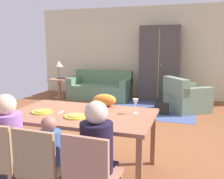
# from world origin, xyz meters

# --- Properties ---
(ground_plane) EXTENTS (7.06, 6.14, 0.02)m
(ground_plane) POSITION_xyz_m (0.00, 0.47, -0.01)
(ground_plane) COLOR brown
(back_wall) EXTENTS (7.06, 0.10, 2.70)m
(back_wall) POSITION_xyz_m (0.00, 3.59, 1.35)
(back_wall) COLOR beige
(back_wall) RESTS_ON ground_plane
(dining_table) EXTENTS (1.76, 1.04, 0.76)m
(dining_table) POSITION_xyz_m (-0.01, -1.27, 0.69)
(dining_table) COLOR #925D43
(dining_table) RESTS_ON ground_plane
(plate_near_man) EXTENTS (0.25, 0.25, 0.02)m
(plate_near_man) POSITION_xyz_m (-0.50, -1.39, 0.77)
(plate_near_man) COLOR gold
(plate_near_man) RESTS_ON dining_table
(pizza_near_man) EXTENTS (0.17, 0.17, 0.01)m
(pizza_near_man) POSITION_xyz_m (-0.50, -1.39, 0.78)
(pizza_near_man) COLOR gold
(pizza_near_man) RESTS_ON plate_near_man
(plate_near_child) EXTENTS (0.25, 0.25, 0.02)m
(plate_near_child) POSITION_xyz_m (-0.01, -1.45, 0.77)
(plate_near_child) COLOR yellow
(plate_near_child) RESTS_ON dining_table
(pizza_near_child) EXTENTS (0.17, 0.17, 0.01)m
(pizza_near_child) POSITION_xyz_m (-0.01, -1.45, 0.78)
(pizza_near_child) COLOR gold
(pizza_near_child) RESTS_ON plate_near_child
(wine_glass) EXTENTS (0.07, 0.07, 0.19)m
(wine_glass) POSITION_xyz_m (0.62, -1.09, 0.89)
(wine_glass) COLOR silver
(wine_glass) RESTS_ON dining_table
(fork) EXTENTS (0.02, 0.15, 0.01)m
(fork) POSITION_xyz_m (-0.27, -1.32, 0.76)
(fork) COLOR silver
(fork) RESTS_ON dining_table
(knife) EXTENTS (0.02, 0.17, 0.01)m
(knife) POSITION_xyz_m (0.15, -1.17, 0.76)
(knife) COLOR silver
(knife) RESTS_ON dining_table
(dining_chair_man) EXTENTS (0.45, 0.45, 0.87)m
(dining_chair_man) POSITION_xyz_m (-0.49, -2.15, 0.49)
(dining_chair_man) COLOR tan
(dining_chair_man) RESTS_ON ground_plane
(person_man) EXTENTS (0.30, 0.41, 1.11)m
(person_man) POSITION_xyz_m (-0.50, -1.97, 0.51)
(person_man) COLOR #3B3649
(person_man) RESTS_ON ground_plane
(dining_chair_child) EXTENTS (0.43, 0.43, 0.87)m
(dining_chair_child) POSITION_xyz_m (-0.01, -2.15, 0.49)
(dining_chair_child) COLOR #9F7756
(dining_chair_child) RESTS_ON ground_plane
(person_child) EXTENTS (0.22, 0.29, 0.92)m
(person_child) POSITION_xyz_m (-0.01, -1.98, 0.43)
(person_child) COLOR #374347
(person_child) RESTS_ON ground_plane
(dining_chair_woman) EXTENTS (0.44, 0.44, 0.87)m
(dining_chair_woman) POSITION_xyz_m (0.47, -2.15, 0.49)
(dining_chair_woman) COLOR #AE735C
(dining_chair_woman) RESTS_ON ground_plane
(person_woman) EXTENTS (0.30, 0.41, 1.11)m
(person_woman) POSITION_xyz_m (0.48, -1.97, 0.51)
(person_woman) COLOR #302C40
(person_woman) RESTS_ON ground_plane
(cat) EXTENTS (0.34, 0.20, 0.17)m
(cat) POSITION_xyz_m (0.14, -0.85, 0.84)
(cat) COLOR orange
(cat) RESTS_ON dining_table
(area_rug) EXTENTS (2.60, 1.80, 0.01)m
(area_rug) POSITION_xyz_m (0.09, 2.01, 0.00)
(area_rug) COLOR #415080
(area_rug) RESTS_ON ground_plane
(couch) EXTENTS (1.78, 0.86, 0.82)m
(couch) POSITION_xyz_m (-1.31, 2.87, 0.30)
(couch) COLOR #5A7F5D
(couch) RESTS_ON ground_plane
(armchair) EXTENTS (1.20, 1.19, 0.82)m
(armchair) POSITION_xyz_m (1.14, 2.18, 0.32)
(armchair) COLOR slate
(armchair) RESTS_ON ground_plane
(armoire) EXTENTS (1.10, 0.59, 2.10)m
(armoire) POSITION_xyz_m (0.37, 3.20, 1.05)
(armoire) COLOR #423B37
(armoire) RESTS_ON ground_plane
(side_table) EXTENTS (0.56, 0.56, 0.58)m
(side_table) POSITION_xyz_m (-2.54, 2.61, 0.38)
(side_table) COLOR #AB785C
(side_table) RESTS_ON ground_plane
(table_lamp) EXTENTS (0.26, 0.26, 0.54)m
(table_lamp) POSITION_xyz_m (-2.54, 2.61, 1.01)
(table_lamp) COLOR #4D4C3C
(table_lamp) RESTS_ON side_table
(book_lower) EXTENTS (0.22, 0.16, 0.03)m
(book_lower) POSITION_xyz_m (-2.35, 2.58, 0.59)
(book_lower) COLOR maroon
(book_lower) RESTS_ON side_table
(book_upper) EXTENTS (0.22, 0.16, 0.03)m
(book_upper) POSITION_xyz_m (-2.38, 2.61, 0.62)
(book_upper) COLOR #334E78
(book_upper) RESTS_ON book_lower
(handbag) EXTENTS (0.32, 0.16, 0.26)m
(handbag) POSITION_xyz_m (0.63, 1.71, 0.13)
(handbag) COLOR black
(handbag) RESTS_ON ground_plane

